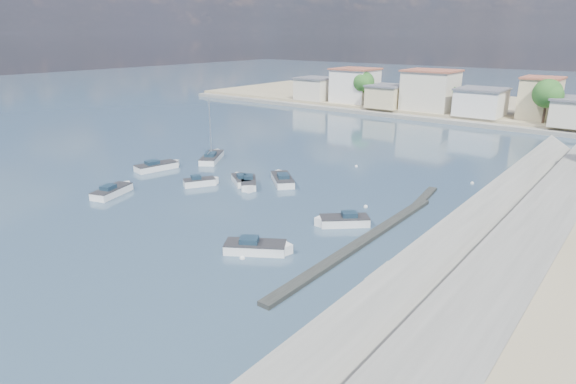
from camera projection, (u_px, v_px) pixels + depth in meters
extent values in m
plane|color=#293D52|center=(425.00, 161.00, 67.52)|extent=(400.00, 400.00, 0.00)
cube|color=slate|center=(517.00, 258.00, 36.22)|extent=(5.00, 90.00, 1.80)
cube|color=slate|center=(460.00, 243.00, 38.77)|extent=(4.17, 90.00, 2.86)
cube|color=slate|center=(410.00, 293.00, 32.28)|extent=(5.31, 3.50, 1.94)
cube|color=black|center=(363.00, 241.00, 40.93)|extent=(1.00, 26.00, 0.35)
cube|color=black|center=(424.00, 198.00, 51.70)|extent=(2.00, 8.05, 0.30)
cube|color=gray|center=(520.00, 111.00, 106.21)|extent=(160.00, 40.00, 1.40)
cube|color=slate|center=(492.00, 126.00, 90.59)|extent=(160.00, 2.50, 0.80)
cube|color=beige|center=(316.00, 89.00, 118.95)|extent=(8.00, 8.00, 5.00)
cube|color=#595960|center=(316.00, 78.00, 118.11)|extent=(8.48, 8.48, 0.35)
cube|color=silver|center=(355.00, 86.00, 114.21)|extent=(9.00, 9.00, 7.50)
cube|color=#99513D|center=(356.00, 69.00, 112.98)|extent=(9.54, 9.54, 0.35)
cube|color=#CEBC8D|center=(387.00, 97.00, 106.59)|extent=(7.00, 8.00, 4.50)
cube|color=#595960|center=(388.00, 86.00, 105.83)|extent=(7.42, 8.48, 0.35)
cube|color=beige|center=(430.00, 91.00, 102.28)|extent=(10.00, 9.00, 8.00)
cube|color=#99513D|center=(432.00, 71.00, 100.97)|extent=(10.60, 9.54, 0.35)
cube|color=silver|center=(481.00, 103.00, 95.57)|extent=(8.50, 8.50, 5.00)
cube|color=#595960|center=(482.00, 89.00, 94.73)|extent=(9.01, 9.01, 0.35)
cube|color=#CEBC8D|center=(540.00, 99.00, 91.57)|extent=(6.50, 7.50, 7.50)
cube|color=#99513D|center=(543.00, 78.00, 90.34)|extent=(6.89, 7.95, 0.35)
cylinder|color=#38281E|center=(363.00, 97.00, 110.28)|extent=(0.44, 0.44, 3.38)
sphere|color=#1D541C|center=(364.00, 82.00, 109.23)|extent=(4.80, 4.80, 4.80)
sphere|color=#1D541C|center=(366.00, 84.00, 108.32)|extent=(3.60, 3.60, 3.60)
sphere|color=#1D541C|center=(362.00, 81.00, 109.96)|extent=(3.30, 3.30, 3.30)
cylinder|color=#38281E|center=(444.00, 103.00, 102.07)|extent=(0.44, 0.44, 2.93)
sphere|color=#1D541C|center=(446.00, 90.00, 101.16)|extent=(4.16, 4.16, 4.16)
sphere|color=#1D541C|center=(449.00, 91.00, 100.38)|extent=(3.12, 3.12, 3.12)
sphere|color=#1D541C|center=(444.00, 89.00, 101.79)|extent=(2.86, 2.86, 2.86)
cylinder|color=#38281E|center=(544.00, 113.00, 87.28)|extent=(0.44, 0.44, 3.60)
sphere|color=#1D541C|center=(547.00, 93.00, 86.16)|extent=(5.12, 5.12, 5.12)
sphere|color=#1D541C|center=(552.00, 96.00, 85.19)|extent=(3.84, 3.84, 3.84)
sphere|color=#1D541C|center=(543.00, 92.00, 86.94)|extent=(3.52, 3.52, 3.52)
cube|color=white|center=(112.00, 192.00, 53.06)|extent=(3.34, 5.25, 1.00)
cube|color=white|center=(124.00, 187.00, 54.94)|extent=(1.82, 1.82, 1.00)
cube|color=#262628|center=(111.00, 188.00, 52.90)|extent=(3.38, 5.27, 0.08)
cube|color=#182B3A|center=(108.00, 187.00, 52.39)|extent=(1.59, 1.77, 0.48)
cube|color=white|center=(200.00, 183.00, 56.40)|extent=(3.14, 3.86, 1.00)
cube|color=white|center=(213.00, 182.00, 56.92)|extent=(1.25, 1.25, 1.00)
cube|color=#262628|center=(199.00, 179.00, 56.24)|extent=(3.16, 3.88, 0.08)
cube|color=#182B3A|center=(196.00, 177.00, 56.04)|extent=(1.34, 1.40, 0.48)
cube|color=white|center=(282.00, 181.00, 57.31)|extent=(5.29, 5.02, 1.00)
cube|color=white|center=(279.00, 175.00, 59.44)|extent=(1.50, 1.50, 1.00)
cube|color=#262628|center=(282.00, 177.00, 57.16)|extent=(5.31, 5.05, 0.08)
cube|color=#182B3A|center=(283.00, 176.00, 56.59)|extent=(2.01, 1.99, 0.48)
cube|color=white|center=(344.00, 222.00, 44.79)|extent=(4.57, 4.38, 1.00)
cube|color=white|center=(324.00, 222.00, 44.66)|extent=(1.37, 1.37, 1.00)
cube|color=#262628|center=(345.00, 217.00, 44.63)|extent=(4.60, 4.41, 0.08)
cube|color=#182B3A|center=(349.00, 214.00, 44.59)|extent=(1.77, 1.75, 0.48)
cube|color=white|center=(156.00, 167.00, 63.00)|extent=(3.14, 5.65, 1.00)
cube|color=white|center=(172.00, 164.00, 64.41)|extent=(2.07, 2.07, 1.00)
cube|color=#262628|center=(156.00, 164.00, 62.84)|extent=(3.18, 5.66, 0.08)
cube|color=#182B3A|center=(152.00, 163.00, 62.44)|extent=(1.60, 1.83, 0.48)
cube|color=white|center=(241.00, 181.00, 57.10)|extent=(4.08, 3.47, 1.00)
cube|color=white|center=(238.00, 177.00, 58.61)|extent=(1.28, 1.28, 1.00)
cube|color=#262628|center=(241.00, 177.00, 56.95)|extent=(4.09, 3.50, 0.08)
cube|color=#182B3A|center=(241.00, 176.00, 56.52)|extent=(1.50, 1.45, 0.48)
cube|color=white|center=(249.00, 184.00, 56.10)|extent=(4.17, 4.30, 1.00)
cube|color=white|center=(249.00, 189.00, 54.32)|extent=(1.20, 1.20, 1.00)
cube|color=#262628|center=(249.00, 180.00, 55.94)|extent=(4.19, 4.32, 0.08)
cube|color=#182B3A|center=(248.00, 177.00, 56.28)|extent=(1.63, 1.65, 0.48)
cube|color=white|center=(255.00, 249.00, 39.22)|extent=(5.23, 4.30, 1.00)
cube|color=white|center=(281.00, 250.00, 39.02)|extent=(1.64, 1.64, 1.00)
cube|color=#262628|center=(255.00, 243.00, 39.06)|extent=(5.25, 4.33, 0.08)
cube|color=#182B3A|center=(249.00, 240.00, 39.04)|extent=(1.90, 1.81, 0.48)
cube|color=white|center=(212.00, 158.00, 67.51)|extent=(5.30, 6.52, 1.00)
cube|color=white|center=(216.00, 154.00, 70.18)|extent=(1.78, 1.78, 1.00)
cube|color=#262628|center=(212.00, 155.00, 67.36)|extent=(5.34, 6.55, 0.08)
cube|color=#182B3A|center=(210.00, 154.00, 66.67)|extent=(2.16, 2.33, 0.48)
cylinder|color=silver|center=(210.00, 127.00, 66.10)|extent=(0.12, 0.12, 8.00)
cylinder|color=silver|center=(209.00, 152.00, 66.00)|extent=(1.39, 2.05, 0.08)
sphere|color=white|center=(374.00, 294.00, 32.94)|extent=(0.41, 0.41, 0.41)
sphere|color=white|center=(449.00, 238.00, 41.86)|extent=(0.41, 0.41, 0.41)
sphere|color=white|center=(242.00, 258.00, 38.08)|extent=(0.41, 0.41, 0.41)
sphere|color=white|center=(366.00, 207.00, 49.39)|extent=(0.41, 0.41, 0.41)
sphere|color=white|center=(356.00, 166.00, 64.41)|extent=(0.41, 0.41, 0.41)
sphere|color=white|center=(472.00, 183.00, 57.17)|extent=(0.41, 0.41, 0.41)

